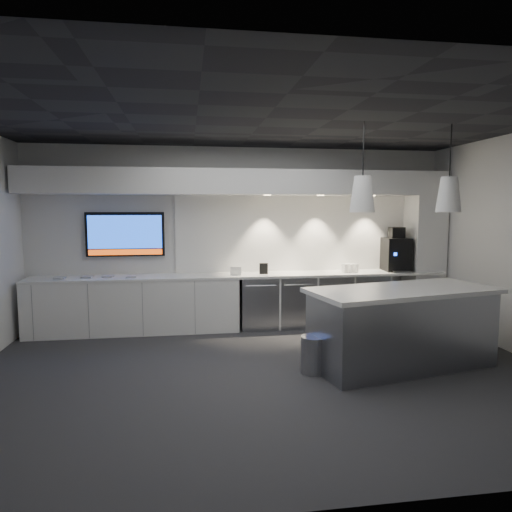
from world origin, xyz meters
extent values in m
plane|color=#2A2A2C|center=(0.00, 0.00, 0.00)|extent=(7.00, 7.00, 0.00)
plane|color=black|center=(0.00, 0.00, 3.00)|extent=(7.00, 7.00, 0.00)
plane|color=silver|center=(0.00, 2.50, 1.50)|extent=(7.00, 0.00, 7.00)
plane|color=silver|center=(0.00, -2.50, 1.50)|extent=(7.00, 0.00, 7.00)
cube|color=white|center=(0.00, 2.17, 0.88)|extent=(6.80, 0.65, 0.04)
cube|color=white|center=(-1.75, 2.17, 0.43)|extent=(3.30, 0.63, 0.86)
cube|color=gray|center=(0.25, 2.17, 0.42)|extent=(0.60, 0.61, 0.85)
cube|color=gray|center=(0.88, 2.17, 0.42)|extent=(0.60, 0.61, 0.85)
cube|color=gray|center=(1.51, 2.17, 0.42)|extent=(0.60, 0.61, 0.85)
cube|color=gray|center=(2.14, 2.17, 0.42)|extent=(0.60, 0.61, 0.85)
cube|color=white|center=(1.20, 2.48, 1.55)|extent=(4.60, 0.03, 1.30)
cube|color=white|center=(0.00, 2.20, 2.40)|extent=(6.90, 0.60, 0.40)
cube|color=white|center=(3.20, 2.20, 1.30)|extent=(0.55, 0.55, 2.60)
cube|color=black|center=(-1.90, 2.45, 1.56)|extent=(1.25, 0.06, 0.72)
cube|color=#123CAF|center=(-1.90, 2.42, 1.60)|extent=(1.17, 0.00, 0.54)
cube|color=#C7400B|center=(-1.90, 2.42, 1.27)|extent=(1.17, 0.00, 0.09)
cube|color=gray|center=(1.74, 0.03, 0.47)|extent=(2.37, 1.33, 0.94)
cube|color=white|center=(1.74, 0.03, 0.97)|extent=(2.50, 1.46, 0.06)
cylinder|color=gray|center=(0.59, -0.03, 0.22)|extent=(0.37, 0.37, 0.45)
cube|color=black|center=(2.68, 2.20, 1.19)|extent=(0.46, 0.51, 0.57)
cube|color=black|center=(2.68, 2.20, 1.56)|extent=(0.25, 0.25, 0.19)
cube|color=gray|center=(2.68, 1.95, 0.92)|extent=(0.33, 0.23, 0.03)
cube|color=black|center=(0.34, 2.15, 0.99)|extent=(0.14, 0.03, 0.18)
cube|color=white|center=(-0.13, 2.06, 0.97)|extent=(0.18, 0.05, 0.14)
cube|color=#9A9A9A|center=(-2.85, 2.09, 0.91)|extent=(0.16, 0.16, 0.02)
cube|color=#9A9A9A|center=(-2.46, 2.14, 0.91)|extent=(0.18, 0.18, 0.02)
cube|color=#9A9A9A|center=(-2.15, 2.17, 0.91)|extent=(0.18, 0.18, 0.02)
cube|color=#9A9A9A|center=(-1.79, 2.09, 0.91)|extent=(0.18, 0.18, 0.02)
cone|color=white|center=(1.18, 0.03, 2.15)|extent=(0.30, 0.30, 0.43)
cylinder|color=black|center=(1.18, 0.03, 2.72)|extent=(0.02, 0.02, 0.70)
cone|color=white|center=(2.29, 0.03, 2.15)|extent=(0.30, 0.30, 0.43)
cylinder|color=black|center=(2.29, 0.03, 2.72)|extent=(0.02, 0.02, 0.70)
camera|label=1|loc=(-0.90, -5.22, 1.98)|focal=32.00mm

